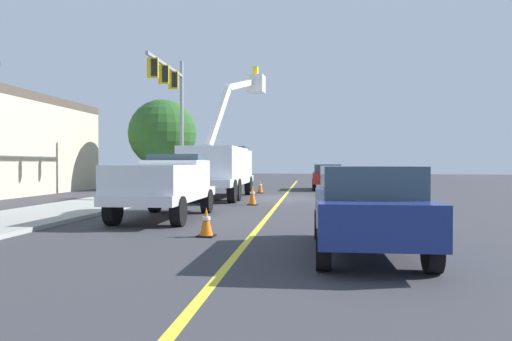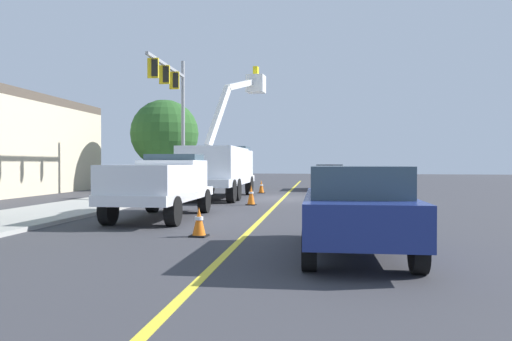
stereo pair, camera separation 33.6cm
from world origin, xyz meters
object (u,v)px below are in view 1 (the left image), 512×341
traffic_cone_mid_front (252,195)px  traffic_cone_leading (206,222)px  passing_minivan (327,175)px  service_pickup_truck (165,183)px  traffic_signal_mast (173,97)px  trailing_sedan (366,203)px  traffic_cone_mid_rear (260,187)px  utility_bucket_truck (220,166)px

traffic_cone_mid_front → traffic_cone_leading: bearing=-175.0°
passing_minivan → traffic_cone_mid_front: passing_minivan is taller
traffic_cone_leading → service_pickup_truck: bearing=35.8°
traffic_signal_mast → passing_minivan: bearing=-51.4°
passing_minivan → trailing_sedan: size_ratio=1.00×
traffic_signal_mast → traffic_cone_mid_front: bearing=-136.1°
traffic_cone_mid_rear → traffic_signal_mast: bearing=112.7°
passing_minivan → traffic_cone_leading: size_ratio=7.07×
service_pickup_truck → traffic_cone_mid_front: 5.75m
service_pickup_truck → trailing_sedan: 7.73m
service_pickup_truck → traffic_signal_mast: 13.17m
service_pickup_truck → traffic_cone_leading: 4.23m
trailing_sedan → traffic_cone_mid_rear: size_ratio=6.37×
passing_minivan → traffic_cone_leading: passing_minivan is taller
utility_bucket_truck → trailing_sedan: bearing=-153.7°
utility_bucket_truck → passing_minivan: (9.03, -4.81, -0.63)m
traffic_cone_mid_front → traffic_signal_mast: bearing=43.9°
service_pickup_truck → passing_minivan: (18.27, -4.01, -0.15)m
service_pickup_truck → passing_minivan: 18.71m
service_pickup_truck → traffic_cone_mid_rear: size_ratio=7.42×
passing_minivan → traffic_cone_mid_front: 13.04m
service_pickup_truck → traffic_cone_leading: (-3.37, -2.43, -0.78)m
passing_minivan → traffic_cone_mid_rear: bearing=142.2°
utility_bucket_truck → passing_minivan: size_ratio=1.69×
traffic_cone_mid_front → passing_minivan: bearing=-10.4°
utility_bucket_truck → traffic_cone_mid_rear: 4.69m
service_pickup_truck → traffic_cone_mid_rear: 13.63m
traffic_cone_mid_front → traffic_cone_mid_rear: (8.15, 1.27, -0.03)m
passing_minivan → traffic_cone_mid_front: bearing=169.6°
trailing_sedan → passing_minivan: bearing=5.2°
utility_bucket_truck → service_pickup_truck: utility_bucket_truck is taller
utility_bucket_truck → traffic_cone_mid_rear: utility_bucket_truck is taller
trailing_sedan → traffic_cone_leading: (1.37, 3.67, -0.63)m
utility_bucket_truck → traffic_cone_mid_rear: size_ratio=10.80×
traffic_cone_leading → traffic_cone_mid_front: size_ratio=0.83×
passing_minivan → traffic_signal_mast: bearing=128.6°
trailing_sedan → traffic_cone_mid_front: (10.20, 4.44, -0.56)m
utility_bucket_truck → passing_minivan: utility_bucket_truck is taller
service_pickup_truck → traffic_cone_mid_front: (5.45, -1.66, -0.71)m
traffic_cone_leading → passing_minivan: bearing=-4.2°
traffic_cone_leading → traffic_cone_mid_front: (8.83, 0.77, 0.07)m
traffic_cone_mid_rear → trailing_sedan: bearing=-162.7°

